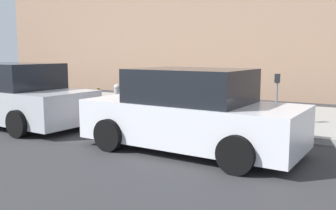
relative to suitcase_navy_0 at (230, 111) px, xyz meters
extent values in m
plane|color=#333335|center=(4.07, 0.79, -0.43)|extent=(40.00, 40.00, 0.00)
cube|color=#9E9B93|center=(4.07, -1.71, -0.36)|extent=(18.00, 5.00, 0.14)
cube|color=navy|center=(0.00, 0.00, 0.00)|extent=(0.44, 0.23, 0.58)
cube|color=black|center=(0.00, 0.00, 0.00)|extent=(0.45, 0.05, 0.60)
cylinder|color=gray|center=(-0.19, 0.00, 0.31)|extent=(0.02, 0.02, 0.04)
cylinder|color=gray|center=(0.19, 0.00, 0.31)|extent=(0.02, 0.02, 0.04)
cylinder|color=black|center=(0.00, 0.00, 0.33)|extent=(0.38, 0.03, 0.02)
cylinder|color=black|center=(-0.19, 0.00, -0.27)|extent=(0.04, 0.02, 0.04)
cylinder|color=black|center=(0.19, 0.00, -0.27)|extent=(0.04, 0.02, 0.04)
cube|color=maroon|center=(0.47, -0.04, -0.03)|extent=(0.39, 0.26, 0.53)
cube|color=black|center=(0.47, -0.04, -0.03)|extent=(0.39, 0.05, 0.54)
cylinder|color=gray|center=(0.31, -0.04, 0.26)|extent=(0.02, 0.02, 0.04)
cylinder|color=gray|center=(0.63, -0.04, 0.26)|extent=(0.02, 0.02, 0.04)
cylinder|color=black|center=(0.47, -0.04, 0.28)|extent=(0.33, 0.03, 0.02)
cylinder|color=black|center=(0.30, -0.04, -0.27)|extent=(0.04, 0.02, 0.04)
cylinder|color=black|center=(0.64, -0.04, -0.27)|extent=(0.04, 0.02, 0.04)
cube|color=red|center=(0.92, -0.06, 0.02)|extent=(0.41, 0.26, 0.63)
cube|color=black|center=(0.92, -0.06, 0.02)|extent=(0.41, 0.06, 0.64)
cylinder|color=gray|center=(0.75, -0.07, 0.45)|extent=(0.02, 0.02, 0.24)
cylinder|color=gray|center=(1.09, -0.05, 0.45)|extent=(0.02, 0.02, 0.24)
cylinder|color=black|center=(0.92, -0.06, 0.57)|extent=(0.34, 0.04, 0.02)
cylinder|color=black|center=(0.75, -0.07, -0.27)|extent=(0.05, 0.02, 0.04)
cylinder|color=black|center=(1.09, -0.05, -0.27)|extent=(0.05, 0.02, 0.04)
cube|color=#9EA0A8|center=(1.42, -0.04, 0.04)|extent=(0.51, 0.24, 0.67)
cube|color=black|center=(1.42, -0.04, 0.04)|extent=(0.50, 0.08, 0.68)
cylinder|color=gray|center=(1.21, -0.03, 0.39)|extent=(0.02, 0.02, 0.04)
cylinder|color=gray|center=(1.64, -0.06, 0.39)|extent=(0.02, 0.02, 0.04)
cylinder|color=black|center=(1.42, -0.04, 0.41)|extent=(0.43, 0.06, 0.02)
cylinder|color=black|center=(1.20, -0.03, -0.27)|extent=(0.05, 0.02, 0.04)
cylinder|color=black|center=(1.64, -0.06, -0.27)|extent=(0.05, 0.02, 0.04)
cube|color=black|center=(1.95, -0.06, 0.06)|extent=(0.45, 0.26, 0.71)
cube|color=black|center=(1.95, -0.06, 0.06)|extent=(0.45, 0.06, 0.72)
cylinder|color=gray|center=(1.76, -0.06, 0.44)|extent=(0.02, 0.02, 0.04)
cylinder|color=gray|center=(2.14, -0.07, 0.44)|extent=(0.02, 0.02, 0.04)
cylinder|color=black|center=(1.95, -0.06, 0.46)|extent=(0.38, 0.04, 0.02)
cylinder|color=black|center=(1.75, -0.06, -0.27)|extent=(0.04, 0.02, 0.04)
cylinder|color=black|center=(2.14, -0.07, -0.27)|extent=(0.04, 0.02, 0.04)
cube|color=#0F606B|center=(2.43, -0.07, -0.02)|extent=(0.43, 0.28, 0.54)
cube|color=black|center=(2.43, -0.07, -0.02)|extent=(0.43, 0.07, 0.55)
cylinder|color=gray|center=(2.26, -0.06, 0.38)|extent=(0.02, 0.02, 0.27)
cylinder|color=gray|center=(2.61, -0.08, 0.38)|extent=(0.02, 0.02, 0.27)
cylinder|color=black|center=(2.43, -0.07, 0.52)|extent=(0.36, 0.04, 0.02)
cylinder|color=black|center=(2.25, -0.06, -0.27)|extent=(0.05, 0.02, 0.04)
cylinder|color=black|center=(2.62, -0.08, -0.27)|extent=(0.05, 0.02, 0.04)
cube|color=#59601E|center=(2.94, 0.06, 0.10)|extent=(0.49, 0.26, 0.78)
cube|color=black|center=(2.94, 0.06, 0.10)|extent=(0.49, 0.08, 0.79)
cylinder|color=gray|center=(2.73, 0.04, 0.62)|extent=(0.02, 0.02, 0.27)
cylinder|color=gray|center=(3.15, 0.08, 0.62)|extent=(0.02, 0.02, 0.27)
cylinder|color=black|center=(2.94, 0.06, 0.75)|extent=(0.42, 0.06, 0.02)
cylinder|color=black|center=(2.73, 0.04, -0.27)|extent=(0.05, 0.02, 0.04)
cylinder|color=black|center=(3.15, 0.08, -0.27)|extent=(0.05, 0.02, 0.04)
cylinder|color=#99999E|center=(3.68, -0.02, 0.05)|extent=(0.20, 0.20, 0.68)
sphere|color=#99999E|center=(3.68, -0.02, 0.44)|extent=(0.21, 0.21, 0.21)
cylinder|color=#99999E|center=(3.83, -0.02, 0.08)|extent=(0.09, 0.10, 0.09)
cylinder|color=#99999E|center=(3.53, -0.02, 0.08)|extent=(0.09, 0.10, 0.09)
cylinder|color=brown|center=(4.32, 0.13, 0.06)|extent=(0.13, 0.13, 0.70)
cylinder|color=slate|center=(-1.11, -0.27, 0.23)|extent=(0.05, 0.05, 1.05)
cube|color=#1E2328|center=(-1.11, -0.27, 0.87)|extent=(0.12, 0.09, 0.22)
cube|color=silver|center=(-0.17, 2.58, 0.14)|extent=(4.35, 1.92, 0.79)
cube|color=black|center=(-0.17, 2.58, 0.86)|extent=(2.29, 1.70, 0.65)
cylinder|color=black|center=(1.19, 3.42, -0.11)|extent=(0.65, 0.24, 0.64)
cylinder|color=black|center=(1.12, 1.64, -0.11)|extent=(0.65, 0.24, 0.64)
cylinder|color=black|center=(-1.46, 3.52, -0.11)|extent=(0.65, 0.24, 0.64)
cylinder|color=black|center=(-1.53, 1.74, -0.11)|extent=(0.65, 0.24, 0.64)
cube|color=#B2B5BA|center=(5.15, 2.58, 0.15)|extent=(4.78, 2.00, 0.81)
cube|color=black|center=(5.15, 2.58, 0.88)|extent=(2.51, 1.76, 0.66)
cylinder|color=black|center=(6.57, 1.60, -0.11)|extent=(0.65, 0.25, 0.64)
cylinder|color=black|center=(3.73, 3.55, -0.11)|extent=(0.65, 0.25, 0.64)
cylinder|color=black|center=(3.66, 1.72, -0.11)|extent=(0.65, 0.25, 0.64)
camera|label=1|loc=(-3.43, 8.99, 1.47)|focal=39.78mm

